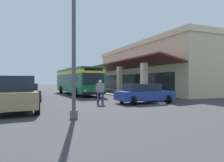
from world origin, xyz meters
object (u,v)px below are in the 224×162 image
(parked_sedan_blue, at_px, (144,93))
(parked_sedan_charcoal, at_px, (26,92))
(transit_bus, at_px, (77,79))
(parked_suv_tan, at_px, (15,93))
(pedestrian, at_px, (100,91))
(lot_light_pole, at_px, (74,25))
(potted_palm, at_px, (96,85))

(parked_sedan_blue, height_order, parked_sedan_charcoal, same)
(transit_bus, xyz_separation_m, parked_suv_tan, (11.97, -6.11, -0.84))
(pedestrian, bearing_deg, parked_suv_tan, -76.76)
(parked_sedan_blue, bearing_deg, pedestrian, -98.70)
(parked_sedan_blue, xyz_separation_m, parked_suv_tan, (0.77, -8.82, 0.27))
(parked_suv_tan, distance_m, lot_light_pole, 5.36)
(parked_sedan_blue, xyz_separation_m, parked_sedan_charcoal, (-5.28, -8.35, 0.00))
(parked_suv_tan, xyz_separation_m, lot_light_pole, (3.37, 2.60, 3.25))
(parked_sedan_charcoal, xyz_separation_m, potted_palm, (-13.96, 10.75, 0.11))
(parked_sedan_blue, relative_size, parked_sedan_charcoal, 0.98)
(pedestrian, bearing_deg, parked_sedan_blue, 81.30)
(lot_light_pole, bearing_deg, parked_sedan_charcoal, -167.23)
(transit_bus, distance_m, parked_sedan_blue, 11.57)
(pedestrian, bearing_deg, lot_light_pole, -31.57)
(parked_sedan_charcoal, relative_size, pedestrian, 2.59)
(parked_sedan_charcoal, distance_m, potted_palm, 17.62)
(parked_suv_tan, bearing_deg, parked_sedan_charcoal, 175.62)
(transit_bus, distance_m, parked_sedan_charcoal, 8.25)
(transit_bus, distance_m, lot_light_pole, 15.92)
(transit_bus, height_order, potted_palm, transit_bus)
(potted_palm, bearing_deg, parked_sedan_blue, -7.10)
(parked_sedan_charcoal, xyz_separation_m, pedestrian, (4.76, 5.00, 0.24))
(potted_palm, bearing_deg, parked_suv_tan, -29.26)
(transit_bus, height_order, pedestrian, transit_bus)
(transit_bus, bearing_deg, lot_light_pole, -12.89)
(parked_sedan_blue, height_order, lot_light_pole, lot_light_pole)
(transit_bus, distance_m, pedestrian, 10.73)
(parked_sedan_charcoal, distance_m, lot_light_pole, 10.28)
(transit_bus, bearing_deg, parked_sedan_blue, 13.60)
(transit_bus, relative_size, pedestrian, 6.49)
(parked_sedan_blue, xyz_separation_m, pedestrian, (-0.51, -3.35, 0.24))
(potted_palm, height_order, lot_light_pole, lot_light_pole)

